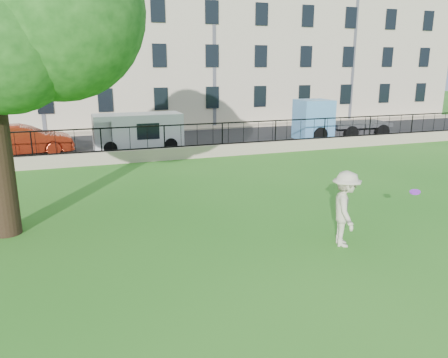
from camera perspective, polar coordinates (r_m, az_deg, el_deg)
name	(u,v)px	position (r m, az deg, el deg)	size (l,w,h in m)	color
ground	(265,257)	(10.88, 5.39, -10.17)	(120.00, 120.00, 0.00)	#226D1A
retaining_wall	(165,154)	(21.79, -7.72, 3.27)	(50.00, 0.40, 0.60)	tan
iron_railing	(164,137)	(21.64, -7.79, 5.49)	(50.00, 0.05, 1.13)	black
street	(149,144)	(26.39, -9.76, 4.53)	(60.00, 9.00, 0.01)	black
sidewalk	(137,131)	(31.46, -11.36, 6.17)	(60.00, 1.40, 0.12)	tan
building_row	(122,34)	(36.83, -13.22, 17.99)	(56.40, 10.40, 13.80)	beige
man	(345,209)	(11.61, 15.55, -3.79)	(1.28, 0.73, 1.98)	beige
frisbee	(415,192)	(12.50, 23.69, -1.56)	(0.27, 0.27, 0.03)	purple
red_sedan	(24,141)	(24.77, -24.69, 4.59)	(1.67, 4.80, 1.58)	maroon
white_van	(138,132)	(24.55, -11.17, 6.05)	(4.73, 1.85, 1.99)	silver
blue_truck	(341,119)	(29.05, 15.01, 7.61)	(5.88, 2.09, 2.47)	#5C9BD8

